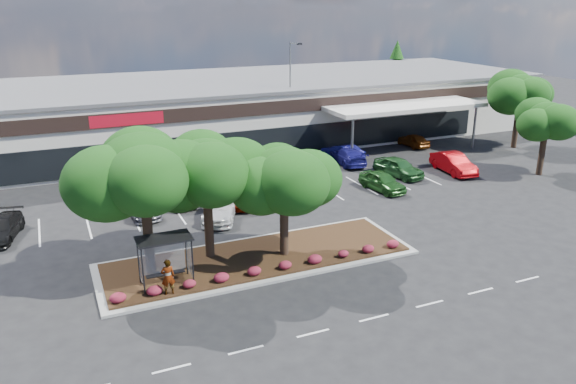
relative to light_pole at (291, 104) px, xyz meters
name	(u,v)px	position (x,y,z in m)	size (l,w,h in m)	color
ground	(321,284)	(-9.85, -26.04, -4.66)	(160.00, 160.00, 0.00)	black
retail_store	(174,113)	(-9.78, 7.87, -1.51)	(80.40, 25.20, 6.25)	silver
landscape_island	(258,258)	(-11.85, -22.04, -4.54)	(18.00, 6.00, 0.26)	#989994
lane_markings	(250,218)	(-9.99, -15.62, -4.66)	(33.12, 20.06, 0.01)	silver
shrub_row	(272,267)	(-11.85, -24.14, -4.15)	(17.00, 0.80, 0.50)	maroon
bus_shelter	(164,246)	(-17.35, -23.09, -2.36)	(2.75, 1.55, 2.59)	black
island_tree_west	(145,203)	(-17.85, -21.54, -0.46)	(7.20, 7.20, 7.89)	#1A3D10
island_tree_mid	(207,195)	(-14.35, -20.84, -0.74)	(6.60, 6.60, 7.32)	#1A3D10
island_tree_east	(284,201)	(-10.35, -22.34, -1.15)	(5.80, 5.80, 6.50)	#1A3D10
tree_east_near	(544,137)	(16.15, -16.04, -1.41)	(5.60, 5.60, 6.51)	#1A3D10
tree_east_far	(518,110)	(21.15, -8.04, -0.85)	(6.40, 6.40, 7.62)	#1A3D10
conifer_north_east	(396,72)	(24.15, 17.96, -0.16)	(3.96, 3.96, 9.00)	#1A3D10
person_waiting	(168,277)	(-17.48, -24.34, -3.46)	(0.69, 0.45, 1.89)	#594C47
light_pole	(291,104)	(0.00, 0.00, 0.00)	(1.43, 0.66, 10.47)	#989994
car_0	(1,228)	(-25.46, -12.64, -3.99)	(1.89, 4.65, 1.35)	black
car_1	(141,205)	(-16.73, -11.94, -3.97)	(1.94, 4.77, 1.38)	slate
car_2	(176,192)	(-13.98, -10.63, -3.82)	(1.99, 4.94, 1.68)	silver
car_3	(220,208)	(-11.87, -14.79, -3.91)	(2.09, 5.15, 1.49)	silver
car_4	(243,193)	(-9.43, -12.56, -3.92)	(2.47, 5.35, 1.49)	maroon
car_6	(382,181)	(1.50, -14.24, -3.92)	(1.75, 4.34, 1.48)	#20531C
car_7	(399,167)	(4.79, -11.63, -3.86)	(1.90, 4.72, 1.61)	#1F4F21
car_8	(453,163)	(9.74, -12.62, -3.82)	(1.78, 5.10, 1.68)	#820106
car_9	(98,180)	(-18.89, -5.00, -3.89)	(2.17, 5.33, 1.55)	#54555B
car_11	(143,183)	(-15.70, -6.89, -3.99)	(1.88, 4.63, 1.34)	maroon
car_12	(233,161)	(-7.48, -4.21, -3.87)	(2.63, 5.70, 1.58)	#16511D
car_13	(264,156)	(-4.26, -3.60, -3.94)	(1.52, 4.37, 1.44)	#5A5B62
car_14	(280,168)	(-4.29, -7.41, -3.99)	(1.59, 3.95, 1.35)	slate
car_15	(343,152)	(3.05, -5.02, -3.94)	(1.52, 4.37, 1.44)	#10115A
car_16	(348,156)	(2.73, -6.59, -3.92)	(2.08, 5.12, 1.48)	navy
car_17	(413,140)	(12.00, -3.64, -3.99)	(1.60, 3.97, 1.35)	#72350D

